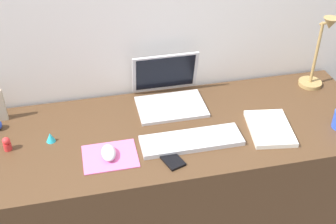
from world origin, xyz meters
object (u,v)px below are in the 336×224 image
at_px(keyboard, 191,141).
at_px(mouse, 109,153).
at_px(notebook_pad, 270,128).
at_px(toy_figurine_cyan, 50,137).
at_px(cell_phone, 171,158).
at_px(toy_figurine_red, 7,144).
at_px(laptop, 169,91).
at_px(desk_lamp, 319,55).

height_order(keyboard, mouse, mouse).
distance_m(notebook_pad, toy_figurine_cyan, 0.90).
bearing_deg(toy_figurine_cyan, cell_phone, -24.97).
xyz_separation_m(mouse, toy_figurine_red, (-0.38, 0.13, 0.01)).
bearing_deg(mouse, laptop, 46.35).
distance_m(cell_phone, toy_figurine_red, 0.65).
bearing_deg(toy_figurine_cyan, notebook_pad, -7.96).
relative_size(keyboard, toy_figurine_red, 6.96).
height_order(laptop, desk_lamp, desk_lamp).
height_order(laptop, mouse, laptop).
xyz_separation_m(laptop, desk_lamp, (0.70, -0.03, 0.12)).
relative_size(keyboard, desk_lamp, 1.12).
distance_m(mouse, toy_figurine_cyan, 0.26).
xyz_separation_m(mouse, cell_phone, (0.23, -0.06, -0.02)).
xyz_separation_m(keyboard, toy_figurine_red, (-0.72, 0.12, 0.02)).
xyz_separation_m(keyboard, desk_lamp, (0.67, 0.28, 0.17)).
height_order(desk_lamp, notebook_pad, desk_lamp).
bearing_deg(toy_figurine_cyan, laptop, 18.65).
height_order(desk_lamp, toy_figurine_red, desk_lamp).
distance_m(desk_lamp, toy_figurine_cyan, 1.24).
height_order(laptop, notebook_pad, laptop).
xyz_separation_m(laptop, toy_figurine_red, (-0.69, -0.19, -0.02)).
relative_size(mouse, toy_figurine_red, 1.63).
xyz_separation_m(laptop, keyboard, (0.03, -0.31, -0.04)).
bearing_deg(toy_figurine_red, desk_lamp, 6.66).
height_order(cell_phone, notebook_pad, notebook_pad).
relative_size(cell_phone, desk_lamp, 0.35).
height_order(cell_phone, desk_lamp, desk_lamp).
bearing_deg(notebook_pad, desk_lamp, 47.67).
relative_size(laptop, cell_phone, 2.34).
distance_m(keyboard, toy_figurine_red, 0.73).
distance_m(keyboard, desk_lamp, 0.75).
xyz_separation_m(mouse, notebook_pad, (0.67, 0.02, -0.01)).
distance_m(cell_phone, toy_figurine_cyan, 0.50).
relative_size(notebook_pad, toy_figurine_cyan, 5.84).
distance_m(mouse, notebook_pad, 0.67).
xyz_separation_m(keyboard, mouse, (-0.33, -0.01, 0.01)).
bearing_deg(mouse, toy_figurine_cyan, 146.14).
bearing_deg(notebook_pad, mouse, -169.67).
xyz_separation_m(keyboard, notebook_pad, (0.34, 0.01, 0.00)).
bearing_deg(cell_phone, toy_figurine_cyan, 135.69).
relative_size(toy_figurine_cyan, toy_figurine_red, 0.70).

